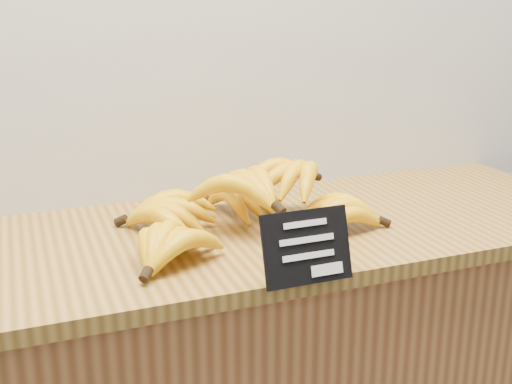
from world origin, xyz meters
name	(u,v)px	position (x,y,z in m)	size (l,w,h in m)	color
counter_top	(247,234)	(-0.04, 2.75, 0.92)	(1.56, 0.54, 0.03)	olive
chalkboard_sign	(307,247)	(-0.04, 2.48, 0.99)	(0.15, 0.01, 0.12)	black
banana_pile	(240,205)	(-0.06, 2.75, 0.98)	(0.56, 0.39, 0.12)	#E7B409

